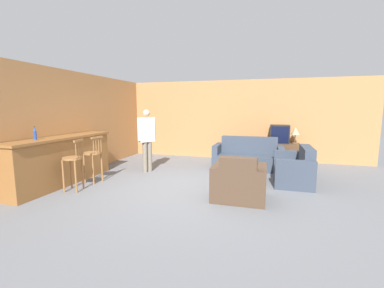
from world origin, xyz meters
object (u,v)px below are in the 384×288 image
couch_far (248,157)px  person_by_window (147,137)px  loveseat_right (295,170)px  armchair_near (239,184)px  bar_chair_near (73,163)px  coffee_table (245,167)px  tv_unit (279,153)px  bottle (35,134)px  tv (280,134)px  table_lamp (295,131)px  bar_chair_mid (93,157)px  book_on_table (244,163)px

couch_far → person_by_window: person_by_window is taller
loveseat_right → armchair_near: bearing=-126.3°
bar_chair_near → person_by_window: size_ratio=0.64×
coffee_table → tv_unit: (0.84, 2.20, 0.00)m
couch_far → bottle: (-3.94, -3.33, 0.88)m
tv_unit → tv: bearing=-90.0°
loveseat_right → bottle: 5.59m
table_lamp → bottle: bearing=-140.9°
bar_chair_mid → person_by_window: bearing=59.3°
tv → book_on_table: tv is taller
loveseat_right → book_on_table: loveseat_right is taller
loveseat_right → table_lamp: bearing=85.4°
armchair_near → book_on_table: size_ratio=5.38×
couch_far → person_by_window: (-2.55, -1.20, 0.64)m
tv_unit → book_on_table: (-0.87, -2.07, 0.07)m
bar_chair_near → person_by_window: bearing=68.5°
bar_chair_mid → couch_far: bar_chair_mid is taller
loveseat_right → table_lamp: 2.20m
book_on_table → person_by_window: (-2.54, -0.07, 0.56)m
couch_far → coffee_table: size_ratio=2.03×
table_lamp → person_by_window: (-3.85, -2.13, -0.06)m
couch_far → table_lamp: 1.75m
armchair_near → bar_chair_mid: bearing=176.5°
loveseat_right → coffee_table: (-1.12, -0.12, 0.01)m
tv → table_lamp: 0.45m
bottle → table_lamp: size_ratio=0.53×
armchair_near → loveseat_right: bearing=53.7°
loveseat_right → table_lamp: size_ratio=2.77×
armchair_near → tv_unit: size_ratio=0.81×
bar_chair_near → tv: tv is taller
bar_chair_mid → bottle: (-0.65, -0.88, 0.60)m
bar_chair_mid → person_by_window: person_by_window is taller
couch_far → tv_unit: (0.86, 0.93, 0.01)m
coffee_table → person_by_window: bearing=178.5°
coffee_table → tv_unit: bearing=69.0°
bar_chair_near → person_by_window: 2.05m
bar_chair_mid → loveseat_right: (4.42, 1.29, -0.29)m
armchair_near → person_by_window: person_by_window is taller
couch_far → tv_unit: 1.27m
armchair_near → person_by_window: size_ratio=0.58×
bar_chair_near → couch_far: bar_chair_near is taller
bar_chair_near → bottle: 0.92m
loveseat_right → book_on_table: (-1.15, 0.02, 0.08)m
bar_chair_near → loveseat_right: size_ratio=0.77×
tv → coffee_table: bearing=-111.0°
bar_chair_near → coffee_table: size_ratio=1.14×
armchair_near → coffee_table: armchair_near is taller
bottle → coffee_table: bearing=27.5°
armchair_near → tv_unit: (0.82, 3.58, 0.01)m
table_lamp → armchair_near: bearing=-109.5°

